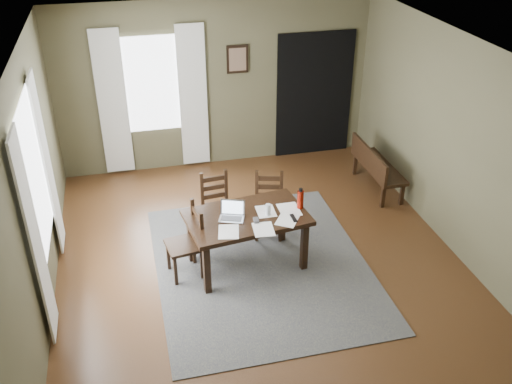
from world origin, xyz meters
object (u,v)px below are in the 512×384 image
object	(u,v)px
chair_back_right	(269,206)
water_bottle	(300,199)
dining_table	(247,222)
chair_back_left	(217,206)
chair_end	(188,242)
bench	(375,165)
laptop	(232,213)

from	to	relation	value
chair_back_right	water_bottle	xyz separation A→B (m)	(0.23, -0.60, 0.42)
dining_table	chair_back_left	size ratio (longest dim) A/B	1.74
chair_end	bench	bearing A→B (deg)	106.15
chair_end	dining_table	bearing A→B (deg)	81.28
dining_table	water_bottle	xyz separation A→B (m)	(0.67, 0.02, 0.21)
bench	water_bottle	xyz separation A→B (m)	(-1.65, -1.41, 0.43)
chair_back_left	bench	bearing A→B (deg)	8.56
water_bottle	laptop	bearing A→B (deg)	-179.21
chair_back_right	laptop	bearing A→B (deg)	-119.29
laptop	dining_table	bearing A→B (deg)	18.69
dining_table	laptop	bearing A→B (deg)	170.97
laptop	chair_back_left	bearing A→B (deg)	113.77
bench	chair_back_left	bearing A→B (deg)	104.38
chair_back_left	chair_back_right	distance (m)	0.69
chair_back_right	water_bottle	world-z (taller)	water_bottle
dining_table	chair_end	size ratio (longest dim) A/B	1.66
chair_back_left	laptop	size ratio (longest dim) A/B	2.51
dining_table	chair_end	world-z (taller)	chair_end
laptop	water_bottle	xyz separation A→B (m)	(0.85, 0.01, 0.07)
bench	laptop	xyz separation A→B (m)	(-2.51, -1.42, 0.36)
chair_back_right	dining_table	bearing A→B (deg)	-109.59
chair_back_right	bench	bearing A→B (deg)	38.96
dining_table	bench	world-z (taller)	dining_table
dining_table	bench	size ratio (longest dim) A/B	1.24
chair_end	chair_back_left	distance (m)	0.92
dining_table	chair_back_right	world-z (taller)	chair_back_right
chair_back_left	water_bottle	xyz separation A→B (m)	(0.90, -0.75, 0.42)
chair_back_left	laptop	world-z (taller)	laptop
dining_table	bench	bearing A→B (deg)	23.58
chair_back_right	laptop	size ratio (longest dim) A/B	2.50
bench	water_bottle	world-z (taller)	water_bottle
chair_end	chair_back_right	distance (m)	1.32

